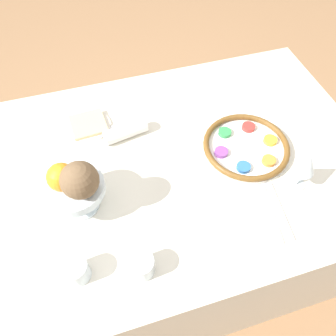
% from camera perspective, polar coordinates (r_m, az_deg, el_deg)
% --- Properties ---
extents(ground_plane, '(8.00, 8.00, 0.00)m').
position_cam_1_polar(ground_plane, '(1.75, -1.66, -14.52)').
color(ground_plane, '#99704C').
extents(dining_table, '(1.50, 0.92, 0.76)m').
position_cam_1_polar(dining_table, '(1.40, -2.04, -8.83)').
color(dining_table, silver).
rests_on(dining_table, ground_plane).
extents(seder_plate, '(0.29, 0.29, 0.03)m').
position_cam_1_polar(seder_plate, '(1.14, 13.42, 3.66)').
color(seder_plate, white).
rests_on(seder_plate, dining_table).
extents(wine_glass, '(0.06, 0.06, 0.15)m').
position_cam_1_polar(wine_glass, '(1.03, 23.02, 0.55)').
color(wine_glass, silver).
rests_on(wine_glass, dining_table).
extents(fruit_stand, '(0.17, 0.17, 0.11)m').
position_cam_1_polar(fruit_stand, '(0.96, -15.92, -3.71)').
color(fruit_stand, silver).
rests_on(fruit_stand, dining_table).
extents(orange_fruit, '(0.08, 0.08, 0.08)m').
position_cam_1_polar(orange_fruit, '(0.92, -18.09, -1.51)').
color(orange_fruit, orange).
rests_on(orange_fruit, fruit_stand).
extents(coconut, '(0.10, 0.10, 0.10)m').
position_cam_1_polar(coconut, '(0.88, -15.14, -2.06)').
color(coconut, brown).
rests_on(coconut, fruit_stand).
extents(bread_plate, '(0.16, 0.16, 0.02)m').
position_cam_1_polar(bread_plate, '(1.22, -13.64, 7.26)').
color(bread_plate, silver).
rests_on(bread_plate, dining_table).
extents(napkin_roll, '(0.16, 0.08, 0.05)m').
position_cam_1_polar(napkin_roll, '(1.15, -7.41, 6.37)').
color(napkin_roll, white).
rests_on(napkin_roll, dining_table).
extents(cup_near, '(0.07, 0.07, 0.06)m').
position_cam_1_polar(cup_near, '(0.91, -15.70, -16.81)').
color(cup_near, silver).
rests_on(cup_near, dining_table).
extents(cup_mid, '(0.07, 0.07, 0.06)m').
position_cam_1_polar(cup_mid, '(0.89, -4.63, -16.62)').
color(cup_mid, silver).
rests_on(cup_mid, dining_table).
extents(fork_left, '(0.05, 0.20, 0.01)m').
position_cam_1_polar(fork_left, '(1.04, 18.77, -7.00)').
color(fork_left, silver).
rests_on(fork_left, dining_table).
extents(fork_right, '(0.05, 0.20, 0.01)m').
position_cam_1_polar(fork_right, '(1.03, 17.33, -7.49)').
color(fork_right, silver).
rests_on(fork_right, dining_table).
extents(spoon, '(0.18, 0.06, 0.01)m').
position_cam_1_polar(spoon, '(1.20, -9.14, 6.86)').
color(spoon, silver).
rests_on(spoon, dining_table).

